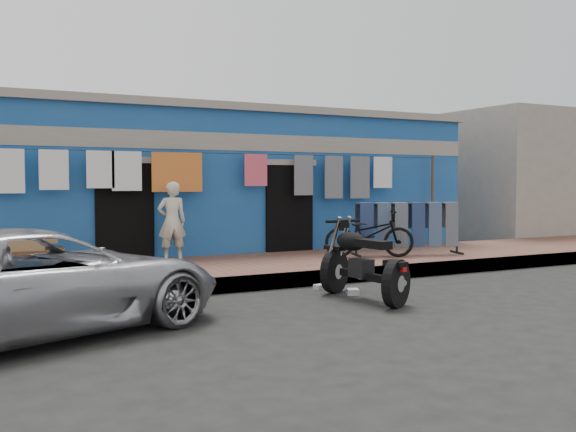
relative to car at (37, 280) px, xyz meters
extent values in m
plane|color=black|center=(4.22, 0.04, -0.63)|extent=(80.00, 80.00, 0.00)
cube|color=brown|center=(4.22, 3.04, -0.50)|extent=(28.00, 3.00, 0.25)
cube|color=gray|center=(4.22, 1.59, -0.50)|extent=(28.00, 0.10, 0.25)
cube|color=#164C97|center=(4.22, 7.04, 0.97)|extent=(12.00, 5.00, 3.20)
cube|color=#9E9384|center=(4.22, 4.60, 1.92)|extent=(12.00, 0.14, 0.35)
cube|color=#9E9384|center=(4.22, 7.04, 2.65)|extent=(12.20, 5.20, 0.16)
cube|color=black|center=(2.02, 4.52, 0.42)|extent=(1.10, 0.10, 2.10)
cube|color=black|center=(5.52, 4.52, 0.42)|extent=(1.10, 0.10, 2.10)
cube|color=#9E9384|center=(15.22, 7.04, 1.27)|extent=(6.00, 5.00, 3.80)
cylinder|color=brown|center=(9.22, 4.29, 0.67)|extent=(0.06, 0.06, 2.10)
cylinder|color=black|center=(4.22, 4.29, 1.67)|extent=(10.00, 0.01, 0.01)
cube|color=silver|center=(-0.05, 4.29, 1.29)|extent=(0.60, 0.02, 0.76)
cube|color=silver|center=(0.73, 4.29, 1.32)|extent=(0.50, 0.02, 0.71)
cube|color=silver|center=(1.54, 4.29, 1.33)|extent=(0.50, 0.02, 0.68)
cube|color=silver|center=(2.01, 4.29, 1.31)|extent=(0.55, 0.02, 0.73)
cube|color=#CC4C26|center=(2.98, 4.29, 1.29)|extent=(1.00, 0.02, 0.76)
cube|color=#D74D62|center=(4.64, 4.29, 1.35)|extent=(0.50, 0.02, 0.65)
cube|color=slate|center=(5.74, 4.29, 1.25)|extent=(0.45, 0.02, 0.85)
cube|color=slate|center=(6.49, 4.29, 1.21)|extent=(0.45, 0.02, 0.93)
cube|color=slate|center=(7.17, 4.29, 1.21)|extent=(0.50, 0.02, 0.93)
cube|color=silver|center=(7.79, 4.29, 1.32)|extent=(0.50, 0.02, 0.70)
imported|color=#B4B4B9|center=(0.00, 0.00, 0.00)|extent=(4.88, 3.46, 1.25)
imported|color=beige|center=(2.77, 4.00, 0.37)|extent=(0.55, 0.39, 1.49)
imported|color=black|center=(6.41, 2.80, 0.18)|extent=(1.83, 1.32, 1.12)
cube|color=silver|center=(4.38, 1.24, -0.59)|extent=(0.20, 0.18, 0.08)
cube|color=silver|center=(5.70, 1.07, -0.59)|extent=(0.21, 0.19, 0.08)
cube|color=silver|center=(4.58, 0.57, -0.58)|extent=(0.25, 0.27, 0.09)
camera|label=1|loc=(-0.75, -7.66, 1.09)|focal=40.00mm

